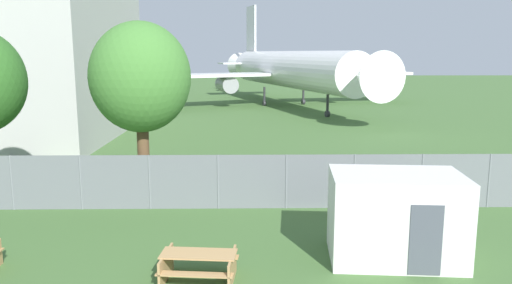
% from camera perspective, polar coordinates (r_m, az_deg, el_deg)
% --- Properties ---
extents(perimeter_fence, '(56.07, 0.07, 2.06)m').
position_cam_1_polar(perimeter_fence, '(18.69, -4.36, -4.57)').
color(perimeter_fence, slate).
rests_on(perimeter_fence, ground).
extents(airplane, '(29.65, 37.06, 11.76)m').
position_cam_1_polar(airplane, '(54.62, 3.66, 8.26)').
color(airplane, white).
rests_on(airplane, ground).
extents(portable_cabin, '(3.80, 2.61, 2.47)m').
position_cam_1_polar(portable_cabin, '(14.70, 15.66, -8.23)').
color(portable_cabin, silver).
rests_on(portable_cabin, ground).
extents(picnic_bench_open_grass, '(2.04, 1.57, 0.76)m').
position_cam_1_polar(picnic_bench_open_grass, '(13.17, -6.55, -13.62)').
color(picnic_bench_open_grass, tan).
rests_on(picnic_bench_open_grass, ground).
extents(tree_near_hangar, '(3.74, 3.74, 6.94)m').
position_cam_1_polar(tree_near_hangar, '(19.15, -13.07, 7.12)').
color(tree_near_hangar, brown).
rests_on(tree_near_hangar, ground).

